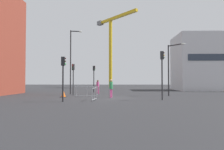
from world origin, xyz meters
name	(u,v)px	position (x,y,z in m)	size (l,w,h in m)	color
ground	(111,98)	(0.00, 0.00, 0.00)	(160.00, 160.00, 0.00)	#28282B
office_block	(206,63)	(16.76, 17.79, 4.96)	(10.92, 7.85, 9.91)	silver
construction_crane	(111,40)	(-0.97, 36.24, 12.86)	(10.89, 12.38, 19.18)	gold
streetlamp_tall	(72,57)	(-5.12, 5.72, 4.63)	(1.49, 0.38, 8.05)	#232326
streetlamp_short	(171,64)	(6.56, 2.87, 3.51)	(1.50, 1.67, 5.68)	#232326
traffic_light_near	(162,67)	(4.47, -2.24, 2.82)	(0.38, 0.27, 4.22)	#2D2D30
traffic_light_corner	(94,74)	(-2.80, 10.00, 2.61)	(0.39, 0.31, 3.88)	black
traffic_light_verge	(63,71)	(-3.72, -3.85, 2.42)	(0.38, 0.26, 3.57)	#232326
traffic_light_island	(73,74)	(-4.54, 3.85, 2.46)	(0.30, 0.39, 3.63)	#2D2D30
pedestrian_walking	(98,86)	(-1.93, 6.69, 1.04)	(0.34, 0.34, 1.78)	#D14C8C
pedestrian_waiting	(111,87)	(-0.03, 0.34, 1.06)	(0.34, 0.34, 1.81)	#D14C8C
safety_barrier_rear	(94,94)	(-1.36, -2.63, 0.56)	(0.26, 1.81, 1.08)	gray
safety_barrier_front	(87,91)	(-2.63, 1.82, 0.56)	(2.43, 0.37, 1.08)	#B2B5BA
traffic_cone_striped	(63,94)	(-4.92, 0.96, 0.30)	(0.64, 0.64, 0.65)	black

